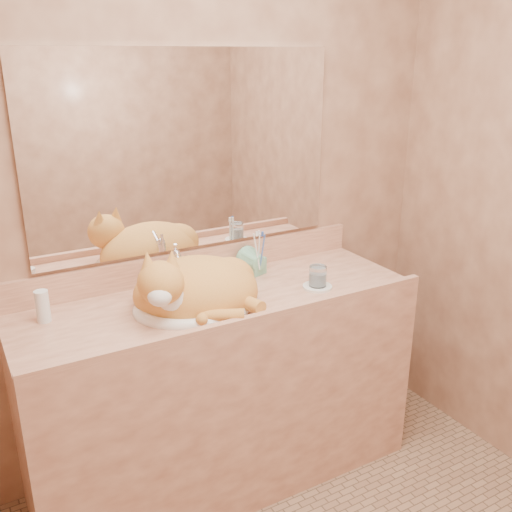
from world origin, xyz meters
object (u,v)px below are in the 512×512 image
soap_dispenser (261,257)px  toothbrush_cup (260,265)px  vanity_counter (222,390)px  cat (193,286)px  water_glass (318,276)px  sink_basin (196,287)px

soap_dispenser → toothbrush_cup: size_ratio=1.48×
vanity_counter → cat: size_ratio=3.30×
soap_dispenser → cat: bearing=-175.7°
vanity_counter → water_glass: (0.40, -0.11, 0.48)m
vanity_counter → soap_dispenser: bearing=25.7°
water_glass → toothbrush_cup: bearing=122.4°
sink_basin → soap_dispenser: size_ratio=2.87×
vanity_counter → water_glass: bearing=-15.1°
cat → toothbrush_cup: size_ratio=4.29×
vanity_counter → sink_basin: (-0.11, -0.02, 0.50)m
sink_basin → soap_dispenser: soap_dispenser is taller
cat → vanity_counter: bearing=30.5°
water_glass → cat: bearing=171.6°
cat → soap_dispenser: bearing=39.0°
vanity_counter → water_glass: water_glass is taller
cat → soap_dispenser: (0.39, 0.16, -0.00)m
vanity_counter → soap_dispenser: soap_dispenser is taller
sink_basin → soap_dispenser: 0.40m
vanity_counter → toothbrush_cup: bearing=25.4°
cat → toothbrush_cup: bearing=38.7°
vanity_counter → cat: 0.53m
toothbrush_cup → water_glass: 0.27m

